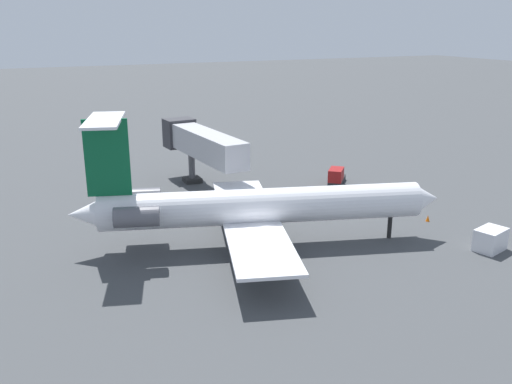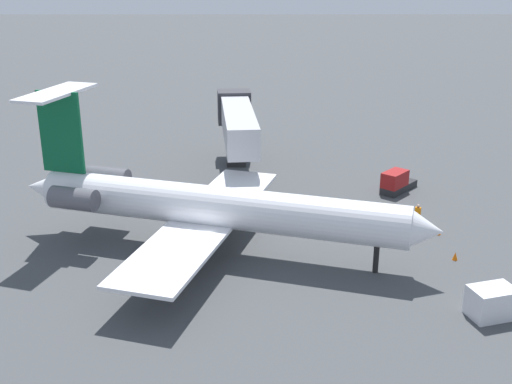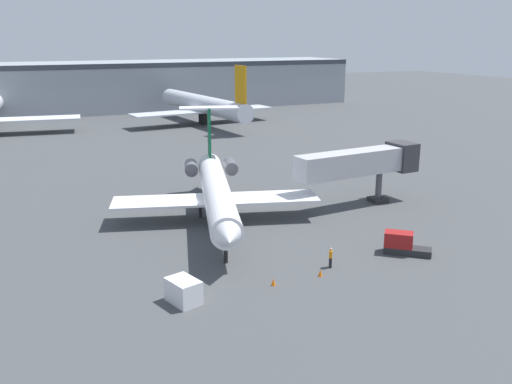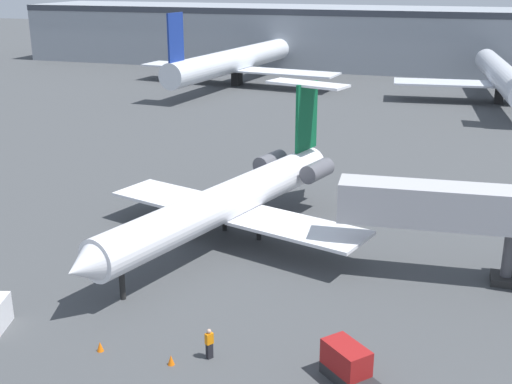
% 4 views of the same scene
% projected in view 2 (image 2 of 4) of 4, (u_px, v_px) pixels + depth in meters
% --- Properties ---
extents(ground_plane, '(400.00, 400.00, 0.10)m').
position_uv_depth(ground_plane, '(194.00, 272.00, 40.26)').
color(ground_plane, '#424447').
extents(regional_jet, '(21.24, 28.49, 10.32)m').
position_uv_depth(regional_jet, '(206.00, 204.00, 42.15)').
color(regional_jet, white).
rests_on(regional_jet, ground_plane).
extents(jet_bridge, '(15.45, 4.16, 6.56)m').
position_uv_depth(jet_bridge, '(237.00, 121.00, 57.51)').
color(jet_bridge, '#ADADB2').
rests_on(jet_bridge, ground_plane).
extents(ground_crew_marshaller, '(0.44, 0.48, 1.69)m').
position_uv_depth(ground_crew_marshaller, '(418.00, 215.00, 46.94)').
color(ground_crew_marshaller, black).
rests_on(ground_crew_marshaller, ground_plane).
extents(baggage_tug_lead, '(3.92, 3.70, 1.90)m').
position_uv_depth(baggage_tug_lead, '(396.00, 182.00, 53.80)').
color(baggage_tug_lead, '#262628').
rests_on(baggage_tug_lead, ground_plane).
extents(cargo_container_uld, '(2.33, 2.85, 1.73)m').
position_uv_depth(cargo_container_uld, '(492.00, 302.00, 34.96)').
color(cargo_container_uld, silver).
rests_on(cargo_container_uld, ground_plane).
extents(traffic_cone_near, '(0.36, 0.36, 0.55)m').
position_uv_depth(traffic_cone_near, '(455.00, 256.00, 41.75)').
color(traffic_cone_near, orange).
rests_on(traffic_cone_near, ground_plane).
extents(traffic_cone_mid, '(0.36, 0.36, 0.55)m').
position_uv_depth(traffic_cone_mid, '(439.00, 231.00, 45.60)').
color(traffic_cone_mid, orange).
rests_on(traffic_cone_mid, ground_plane).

